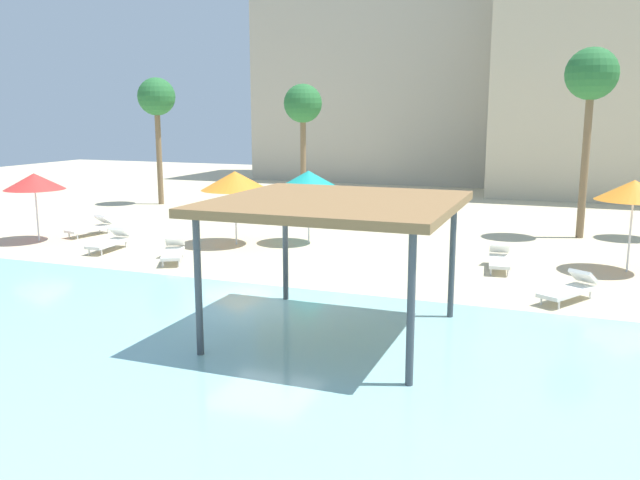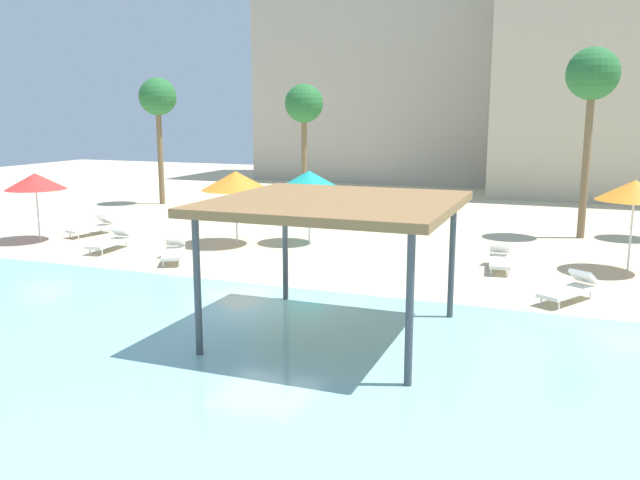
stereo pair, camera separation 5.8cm
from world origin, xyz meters
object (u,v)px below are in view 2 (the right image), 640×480
lounge_chair_0 (571,288)px  beach_umbrella_orange_2 (236,181)px  beach_umbrella_teal_0 (309,178)px  beach_umbrella_orange_3 (635,190)px  palm_tree_0 (304,106)px  palm_tree_1 (158,100)px  lounge_chair_1 (93,226)px  lounge_chair_2 (500,258)px  lounge_chair_4 (111,241)px  lounge_chair_3 (174,251)px  beach_umbrella_red_1 (35,181)px  palm_tree_2 (592,79)px  shade_pavilion (336,207)px

lounge_chair_0 → beach_umbrella_orange_2: bearing=-76.5°
beach_umbrella_teal_0 → beach_umbrella_orange_3: (10.55, -0.69, 0.08)m
beach_umbrella_orange_3 → lounge_chair_0: bearing=-112.0°
palm_tree_0 → palm_tree_1: 7.53m
lounge_chair_1 → beach_umbrella_teal_0: bearing=111.3°
lounge_chair_0 → lounge_chair_2: bearing=-114.7°
beach_umbrella_orange_3 → lounge_chair_4: bearing=-170.0°
palm_tree_1 → palm_tree_0: bearing=13.3°
lounge_chair_1 → lounge_chair_3: (5.49, -2.76, 0.00)m
lounge_chair_1 → beach_umbrella_orange_2: bearing=104.6°
beach_umbrella_red_1 → beach_umbrella_orange_3: bearing=7.1°
beach_umbrella_orange_2 → palm_tree_1: size_ratio=0.41×
lounge_chair_0 → palm_tree_0: (-12.73, 13.36, 4.67)m
beach_umbrella_orange_2 → palm_tree_2: (11.63, 5.78, 3.57)m
lounge_chair_4 → palm_tree_0: size_ratio=0.32×
lounge_chair_2 → lounge_chair_3: same height
beach_umbrella_orange_3 → lounge_chair_0: (-1.59, -3.93, -2.12)m
lounge_chair_3 → palm_tree_2: palm_tree_2 is taller
lounge_chair_4 → palm_tree_1: palm_tree_1 is taller
lounge_chair_4 → palm_tree_1: size_ratio=0.30×
beach_umbrella_red_1 → lounge_chair_2: bearing=5.3°
lounge_chair_2 → lounge_chair_3: 10.24m
lounge_chair_0 → lounge_chair_3: same height
lounge_chair_2 → lounge_chair_4: same height
beach_umbrella_teal_0 → lounge_chair_4: beach_umbrella_teal_0 is taller
beach_umbrella_teal_0 → lounge_chair_3: size_ratio=1.35×
lounge_chair_3 → lounge_chair_4: (-2.96, 0.66, 0.00)m
palm_tree_1 → shade_pavilion: bearing=-46.5°
beach_umbrella_teal_0 → beach_umbrella_orange_3: bearing=-3.8°
shade_pavilion → beach_umbrella_orange_2: size_ratio=1.83×
lounge_chair_4 → palm_tree_1: 12.80m
lounge_chair_2 → lounge_chair_4: size_ratio=1.01×
lounge_chair_1 → lounge_chair_2: (15.40, -0.20, 0.00)m
lounge_chair_2 → palm_tree_2: 8.74m
lounge_chair_1 → lounge_chair_4: bearing=61.6°
lounge_chair_3 → lounge_chair_1: bearing=-144.4°
beach_umbrella_red_1 → lounge_chair_4: 4.04m
beach_umbrella_orange_3 → palm_tree_2: size_ratio=0.39×
lounge_chair_0 → palm_tree_1: bearing=-89.5°
beach_umbrella_red_1 → lounge_chair_0: bearing=-4.4°
beach_umbrella_red_1 → beach_umbrella_orange_2: (7.15, 2.06, 0.09)m
palm_tree_2 → lounge_chair_3: bearing=-144.0°
palm_tree_0 → lounge_chair_1: bearing=-114.7°
lounge_chair_3 → palm_tree_0: (-0.79, 12.99, 4.67)m
lounge_chair_4 → beach_umbrella_orange_2: bearing=120.2°
lounge_chair_2 → palm_tree_2: bearing=153.5°
beach_umbrella_orange_3 → lounge_chair_1: beach_umbrella_orange_3 is taller
beach_umbrella_red_1 → palm_tree_2: bearing=22.7°
lounge_chair_0 → lounge_chair_1: same height
beach_umbrella_teal_0 → beach_umbrella_red_1: beach_umbrella_teal_0 is taller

